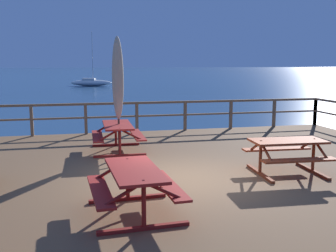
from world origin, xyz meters
name	(u,v)px	position (x,y,z in m)	size (l,w,h in m)	color
ground_plane	(177,214)	(0.00, 0.00, 0.00)	(600.00, 600.00, 0.00)	navy
wooden_deck	(177,196)	(0.00, 0.00, 0.40)	(14.63, 12.08, 0.80)	brown
railing_waterside_far	(137,111)	(0.00, 5.89, 1.55)	(14.43, 0.10, 1.09)	brown
picnic_table_back_right	(118,131)	(-0.98, 2.98, 1.36)	(1.44, 1.83, 0.78)	maroon
picnic_table_front_right	(135,181)	(-1.17, -1.77, 1.35)	(1.49, 1.77, 0.78)	maroon
picnic_table_back_left	(287,149)	(2.49, -0.16, 1.35)	(1.70, 1.49, 0.78)	#993819
patio_umbrella_tall_back_right	(118,79)	(-0.94, 2.99, 2.82)	(0.32, 0.32, 3.18)	#4C3828
sailboat_distant	(91,82)	(-0.17, 49.90, 0.51)	(6.23, 3.29, 7.72)	white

